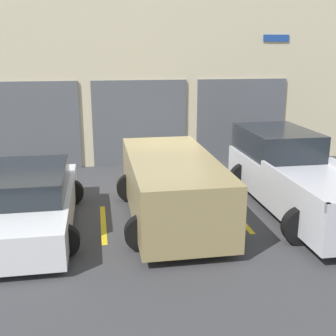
% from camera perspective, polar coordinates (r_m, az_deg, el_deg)
% --- Properties ---
extents(ground_plane, '(28.00, 28.00, 0.00)m').
position_cam_1_polar(ground_plane, '(11.68, -1.23, -3.26)').
color(ground_plane, '#3D3D3F').
extents(shophouse_building, '(16.13, 0.68, 5.51)m').
position_cam_1_polar(shophouse_building, '(14.35, -3.30, 11.30)').
color(shophouse_building, beige).
rests_on(shophouse_building, ground).
extents(pickup_truck, '(2.40, 5.47, 1.75)m').
position_cam_1_polar(pickup_truck, '(10.84, 16.73, -0.92)').
color(pickup_truck, silver).
rests_on(pickup_truck, ground).
extents(sedan_white, '(2.23, 4.63, 1.32)m').
position_cam_1_polar(sedan_white, '(9.63, -18.29, -4.34)').
color(sedan_white, white).
rests_on(sedan_white, ground).
extents(sedan_side, '(2.38, 4.59, 1.49)m').
position_cam_1_polar(sedan_side, '(9.56, 0.50, -2.43)').
color(sedan_side, '#9E8956').
rests_on(sedan_side, ground).
extents(parking_stripe_left, '(0.12, 2.20, 0.01)m').
position_cam_1_polar(parking_stripe_left, '(9.70, -8.74, -7.46)').
color(parking_stripe_left, gold).
rests_on(parking_stripe_left, ground).
extents(parking_stripe_centre, '(0.12, 2.20, 0.01)m').
position_cam_1_polar(parking_stripe_centre, '(10.21, 9.25, -6.28)').
color(parking_stripe_centre, gold).
rests_on(parking_stripe_centre, ground).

